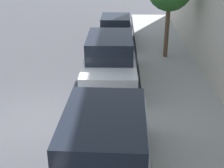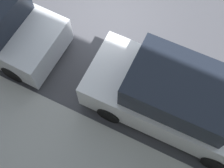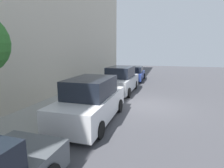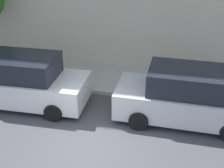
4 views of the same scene
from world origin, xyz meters
name	(u,v)px [view 1 (image 1 of 4)]	position (x,y,z in m)	size (l,w,h in m)	color
ground_plane	(36,121)	(0.00, 0.00, 0.00)	(60.00, 60.00, 0.00)	#424247
sidewalk	(189,122)	(4.87, 0.00, 0.07)	(2.73, 32.00, 0.15)	#9E9E99
parked_suv_second	(104,156)	(2.36, -2.94, 0.93)	(2.10, 4.85, 1.98)	#B7BABF
parked_suv_third	(110,62)	(2.26, 3.07, 0.93)	(2.08, 4.82, 1.98)	silver
parked_sedan_fourth	(116,31)	(2.37, 8.69, 0.72)	(1.92, 4.51, 1.54)	#4C5156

